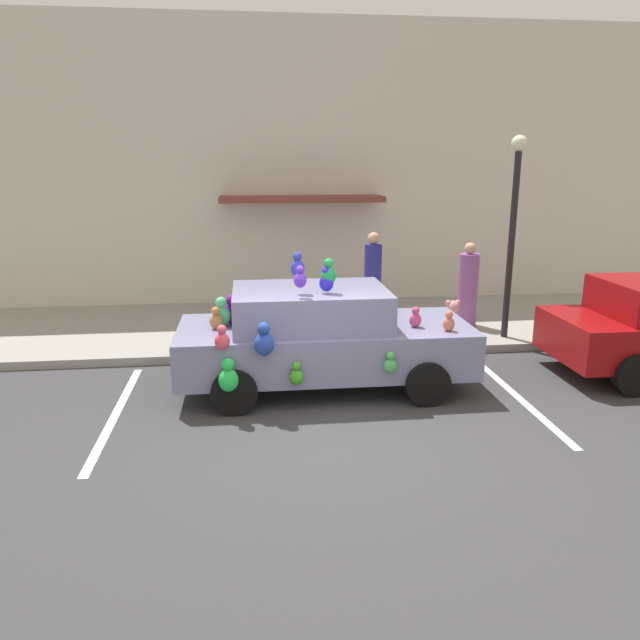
# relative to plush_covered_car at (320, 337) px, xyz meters

# --- Properties ---
(ground_plane) EXTENTS (60.00, 60.00, 0.00)m
(ground_plane) POSITION_rel_plush_covered_car_xyz_m (-0.13, -1.69, -0.80)
(ground_plane) COLOR #38383A
(sidewalk) EXTENTS (24.00, 4.00, 0.15)m
(sidewalk) POSITION_rel_plush_covered_car_xyz_m (-0.13, 3.31, -0.73)
(sidewalk) COLOR gray
(sidewalk) RESTS_ON ground
(storefront_building) EXTENTS (24.00, 1.25, 6.40)m
(storefront_building) POSITION_rel_plush_covered_car_xyz_m (-0.13, 5.45, 2.39)
(storefront_building) COLOR beige
(storefront_building) RESTS_ON ground
(parking_stripe_front) EXTENTS (0.12, 3.60, 0.01)m
(parking_stripe_front) POSITION_rel_plush_covered_car_xyz_m (2.85, -0.69, -0.80)
(parking_stripe_front) COLOR silver
(parking_stripe_front) RESTS_ON ground
(parking_stripe_rear) EXTENTS (0.12, 3.60, 0.01)m
(parking_stripe_rear) POSITION_rel_plush_covered_car_xyz_m (-2.92, -0.69, -0.80)
(parking_stripe_rear) COLOR silver
(parking_stripe_rear) RESTS_ON ground
(plush_covered_car) EXTENTS (4.38, 2.13, 2.14)m
(plush_covered_car) POSITION_rel_plush_covered_car_xyz_m (0.00, 0.00, 0.00)
(plush_covered_car) COLOR gray
(plush_covered_car) RESTS_ON ground
(teddy_bear_on_sidewalk) EXTENTS (0.36, 0.30, 0.69)m
(teddy_bear_on_sidewalk) POSITION_rel_plush_covered_car_xyz_m (2.76, 2.03, -0.33)
(teddy_bear_on_sidewalk) COLOR pink
(teddy_bear_on_sidewalk) RESTS_ON sidewalk
(street_lamp_post) EXTENTS (0.28, 0.28, 3.66)m
(street_lamp_post) POSITION_rel_plush_covered_car_xyz_m (3.72, 1.81, 1.61)
(street_lamp_post) COLOR black
(street_lamp_post) RESTS_ON sidewalk
(pedestrian_near_shopfront) EXTENTS (0.34, 0.34, 1.88)m
(pedestrian_near_shopfront) POSITION_rel_plush_covered_car_xyz_m (1.39, 2.87, 0.23)
(pedestrian_near_shopfront) COLOR navy
(pedestrian_near_shopfront) RESTS_ON sidewalk
(pedestrian_walking_past) EXTENTS (0.39, 0.39, 1.67)m
(pedestrian_walking_past) POSITION_rel_plush_covered_car_xyz_m (3.28, 2.69, 0.11)
(pedestrian_walking_past) COLOR #87518E
(pedestrian_walking_past) RESTS_ON sidewalk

